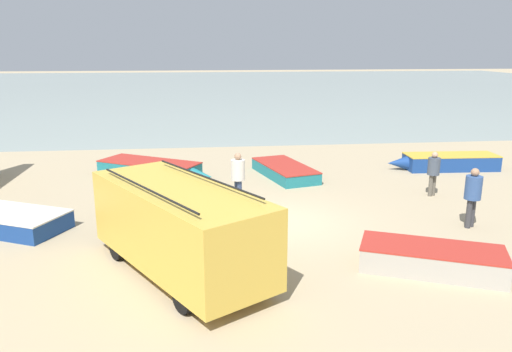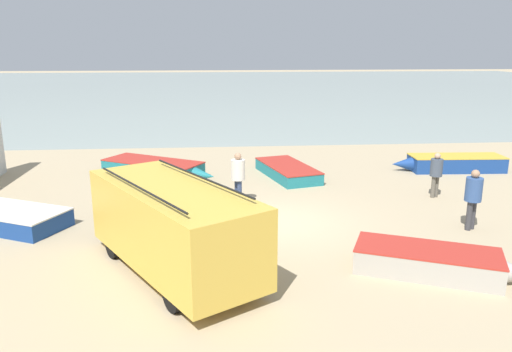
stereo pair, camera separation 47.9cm
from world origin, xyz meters
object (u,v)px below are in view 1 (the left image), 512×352
(fishing_rowboat_0, at_px, (438,260))
(fisherman_2, at_px, (473,192))
(parked_van, at_px, (178,226))
(fishing_rowboat_4, at_px, (153,169))
(fishing_rowboat_2, at_px, (446,162))
(fishing_rowboat_1, at_px, (284,170))
(fisherman_1, at_px, (238,174))
(fisherman_0, at_px, (434,170))

(fishing_rowboat_0, xyz_separation_m, fisherman_2, (2.34, 2.76, 0.78))
(parked_van, relative_size, fishing_rowboat_4, 1.16)
(fishing_rowboat_2, height_order, fishing_rowboat_4, fishing_rowboat_2)
(fishing_rowboat_1, xyz_separation_m, fisherman_2, (4.46, -6.62, 0.83))
(parked_van, xyz_separation_m, fishing_rowboat_0, (6.09, -0.67, -0.87))
(fisherman_1, bearing_deg, fishing_rowboat_2, 178.15)
(fisherman_1, xyz_separation_m, fisherman_2, (6.64, -2.97, 0.01))
(fisherman_1, distance_m, fisherman_2, 7.27)
(parked_van, relative_size, fishing_rowboat_2, 1.17)
(fishing_rowboat_0, height_order, fishing_rowboat_1, fishing_rowboat_0)
(fishing_rowboat_1, height_order, fisherman_0, fisherman_0)
(parked_van, distance_m, fishing_rowboat_2, 14.40)
(fishing_rowboat_0, distance_m, fisherman_2, 3.70)
(fishing_rowboat_1, xyz_separation_m, fisherman_0, (4.80, -3.42, 0.71))
(fishing_rowboat_1, distance_m, fisherman_2, 8.02)
(fisherman_2, bearing_deg, parked_van, 73.22)
(fishing_rowboat_2, height_order, fisherman_1, fisherman_1)
(fisherman_0, xyz_separation_m, fisherman_2, (-0.34, -3.20, 0.12))
(parked_van, relative_size, fisherman_2, 3.13)
(fishing_rowboat_4, xyz_separation_m, fisherman_1, (3.19, -4.08, 0.75))
(fisherman_1, bearing_deg, fisherman_0, 157.27)
(fishing_rowboat_1, xyz_separation_m, fisherman_1, (-2.18, -3.65, 0.82))
(fishing_rowboat_1, height_order, fishing_rowboat_2, fishing_rowboat_2)
(fishing_rowboat_4, bearing_deg, fishing_rowboat_2, 30.67)
(fishing_rowboat_0, distance_m, fisherman_0, 6.57)
(fishing_rowboat_4, xyz_separation_m, fisherman_0, (10.17, -3.84, 0.64))
(fishing_rowboat_4, distance_m, fisherman_1, 5.23)
(fishing_rowboat_2, bearing_deg, fishing_rowboat_4, 2.05)
(fisherman_0, bearing_deg, fishing_rowboat_0, 129.58)
(fishing_rowboat_1, bearing_deg, fisherman_2, -160.93)
(fisherman_0, distance_m, fisherman_2, 3.22)
(fishing_rowboat_0, height_order, fishing_rowboat_2, fishing_rowboat_2)
(fishing_rowboat_0, relative_size, fishing_rowboat_4, 0.83)
(fishing_rowboat_2, bearing_deg, fishing_rowboat_1, 5.02)
(fishing_rowboat_4, relative_size, fisherman_2, 2.70)
(fisherman_0, relative_size, fisherman_2, 0.89)
(fishing_rowboat_0, bearing_deg, fisherman_1, 150.78)
(fishing_rowboat_1, relative_size, fisherman_1, 2.49)
(fishing_rowboat_2, xyz_separation_m, fisherman_1, (-9.41, -3.96, 0.74))
(fishing_rowboat_0, relative_size, fisherman_0, 2.51)
(fishing_rowboat_1, distance_m, fishing_rowboat_4, 5.38)
(fishing_rowboat_2, xyz_separation_m, fisherman_0, (-2.43, -3.72, 0.63))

